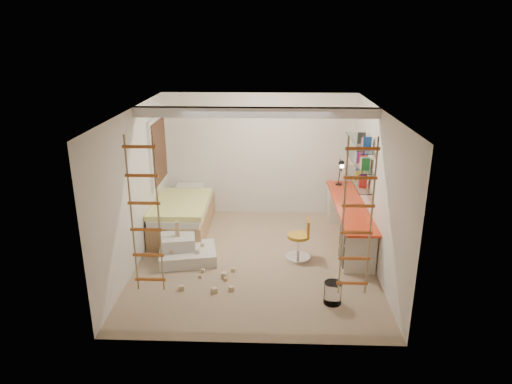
{
  "coord_description": "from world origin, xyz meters",
  "views": [
    {
      "loc": [
        0.26,
        -7.1,
        3.73
      ],
      "look_at": [
        0.0,
        0.3,
        1.15
      ],
      "focal_mm": 32.0,
      "sensor_mm": 36.0,
      "label": 1
    }
  ],
  "objects_px": {
    "desk": "(348,221)",
    "play_platform": "(185,251)",
    "bed": "(183,215)",
    "swivel_chair": "(299,244)"
  },
  "relations": [
    {
      "from": "play_platform",
      "to": "swivel_chair",
      "type": "bearing_deg",
      "value": 3.25
    },
    {
      "from": "desk",
      "to": "play_platform",
      "type": "distance_m",
      "value": 3.08
    },
    {
      "from": "swivel_chair",
      "to": "play_platform",
      "type": "distance_m",
      "value": 1.99
    },
    {
      "from": "desk",
      "to": "play_platform",
      "type": "xyz_separation_m",
      "value": [
        -2.94,
        -0.89,
        -0.24
      ]
    },
    {
      "from": "bed",
      "to": "play_platform",
      "type": "bearing_deg",
      "value": -78.33
    },
    {
      "from": "play_platform",
      "to": "desk",
      "type": "bearing_deg",
      "value": 16.88
    },
    {
      "from": "desk",
      "to": "bed",
      "type": "height_order",
      "value": "desk"
    },
    {
      "from": "swivel_chair",
      "to": "play_platform",
      "type": "xyz_separation_m",
      "value": [
        -1.98,
        -0.11,
        -0.11
      ]
    },
    {
      "from": "bed",
      "to": "swivel_chair",
      "type": "relative_size",
      "value": 2.69
    },
    {
      "from": "bed",
      "to": "play_platform",
      "type": "relative_size",
      "value": 1.85
    }
  ]
}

